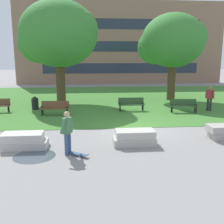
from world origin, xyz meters
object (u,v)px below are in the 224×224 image
(concrete_block_center, at_px, (24,141))
(skateboard, at_px, (77,154))
(park_bench_near_left, at_px, (183,105))
(person_bystander_near_lawn, at_px, (210,97))
(park_bench_far_right, at_px, (55,107))
(park_bench_near_right, at_px, (131,103))
(person_skateboarder, at_px, (67,130))
(concrete_block_left, at_px, (135,138))
(trash_bin, at_px, (35,103))

(concrete_block_center, relative_size, skateboard, 1.94)
(skateboard, xyz_separation_m, park_bench_near_left, (6.93, 7.43, 0.45))
(person_bystander_near_lawn, bearing_deg, park_bench_far_right, -177.73)
(park_bench_near_right, xyz_separation_m, person_bystander_near_lawn, (5.43, -0.56, 0.44))
(concrete_block_center, distance_m, park_bench_near_right, 9.21)
(person_skateboarder, bearing_deg, person_bystander_near_lawn, 39.44)
(person_bystander_near_lawn, bearing_deg, concrete_block_center, -148.97)
(concrete_block_center, height_order, park_bench_near_left, park_bench_near_left)
(concrete_block_left, distance_m, person_bystander_near_lawn, 9.32)
(concrete_block_left, bearing_deg, concrete_block_center, -179.85)
(concrete_block_left, distance_m, park_bench_near_left, 7.75)
(park_bench_far_right, relative_size, person_bystander_near_lawn, 1.08)
(park_bench_near_left, distance_m, park_bench_far_right, 8.61)
(park_bench_near_left, relative_size, trash_bin, 1.92)
(concrete_block_left, height_order, park_bench_far_right, park_bench_far_right)
(park_bench_near_left, height_order, park_bench_far_right, same)
(park_bench_far_right, bearing_deg, person_skateboarder, -79.32)
(person_skateboarder, bearing_deg, concrete_block_left, 18.58)
(skateboard, height_order, person_bystander_near_lawn, person_bystander_near_lawn)
(concrete_block_left, distance_m, skateboard, 2.69)
(concrete_block_center, relative_size, concrete_block_left, 1.02)
(skateboard, xyz_separation_m, person_bystander_near_lawn, (8.91, 7.78, 0.90))
(park_bench_near_right, distance_m, trash_bin, 6.90)
(skateboard, bearing_deg, person_skateboarder, 152.07)
(concrete_block_left, distance_m, park_bench_near_right, 7.31)
(concrete_block_center, bearing_deg, person_bystander_near_lawn, 31.03)
(park_bench_near_right, relative_size, trash_bin, 1.88)
(park_bench_far_right, height_order, person_bystander_near_lawn, person_bystander_near_lawn)
(trash_bin, bearing_deg, park_bench_far_right, -50.76)
(concrete_block_center, xyz_separation_m, person_bystander_near_lawn, (11.11, 6.68, 0.68))
(park_bench_far_right, bearing_deg, concrete_block_center, -94.63)
(concrete_block_left, xyz_separation_m, person_skateboarder, (-2.78, -0.93, 0.66))
(person_skateboarder, relative_size, person_bystander_near_lawn, 1.00)
(concrete_block_left, height_order, skateboard, concrete_block_left)
(park_bench_near_right, relative_size, park_bench_far_right, 0.98)
(skateboard, bearing_deg, trash_bin, 109.58)
(concrete_block_left, relative_size, person_bystander_near_lawn, 1.05)
(concrete_block_left, distance_m, trash_bin, 10.09)
(concrete_block_left, relative_size, person_skateboarder, 1.05)
(concrete_block_center, distance_m, park_bench_near_left, 11.11)
(person_bystander_near_lawn, bearing_deg, person_skateboarder, -140.56)
(concrete_block_left, distance_m, park_bench_far_right, 7.50)
(skateboard, xyz_separation_m, park_bench_near_right, (3.48, 8.34, 0.45))
(person_bystander_near_lawn, bearing_deg, park_bench_near_right, 174.11)
(park_bench_far_right, bearing_deg, concrete_block_left, -56.54)
(skateboard, distance_m, park_bench_far_right, 7.57)
(concrete_block_center, relative_size, person_bystander_near_lawn, 1.07)
(person_skateboarder, relative_size, park_bench_far_right, 0.93)
(skateboard, relative_size, person_bystander_near_lawn, 0.55)
(person_skateboarder, xyz_separation_m, skateboard, (0.33, -0.18, -0.88))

